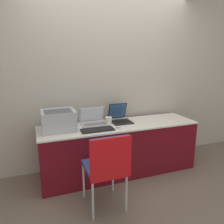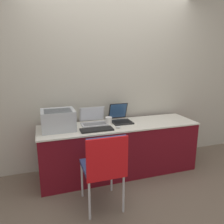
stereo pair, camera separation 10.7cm
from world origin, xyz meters
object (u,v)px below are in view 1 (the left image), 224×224
at_px(printer, 58,120).
at_px(chair, 107,164).
at_px(coffee_cup, 109,121).
at_px(mouse, 119,127).
at_px(external_keyboard, 97,130).
at_px(laptop_right, 120,118).
at_px(laptop_left, 94,121).

bearing_deg(printer, chair, -63.48).
bearing_deg(coffee_cup, mouse, -74.15).
height_order(mouse, chair, chair).
distance_m(external_keyboard, chair, 0.63).
bearing_deg(coffee_cup, laptop_right, 16.78).
bearing_deg(laptop_right, mouse, -115.35).
relative_size(laptop_left, mouse, 4.75).
height_order(laptop_left, laptop_right, laptop_right).
distance_m(laptop_right, chair, 1.03).
bearing_deg(printer, laptop_left, 11.88).
bearing_deg(chair, external_keyboard, 82.89).
xyz_separation_m(printer, coffee_cup, (0.69, 0.04, -0.09)).
relative_size(laptop_left, coffee_cup, 3.61).
relative_size(laptop_left, external_keyboard, 0.85).
bearing_deg(mouse, printer, 166.16).
relative_size(printer, laptop_left, 1.18).
xyz_separation_m(printer, laptop_right, (0.89, 0.10, -0.08)).
bearing_deg(laptop_right, printer, -173.71).
distance_m(laptop_right, mouse, 0.32).
relative_size(printer, mouse, 5.59).
height_order(laptop_right, coffee_cup, laptop_right).
relative_size(printer, coffee_cup, 4.25).
xyz_separation_m(laptop_left, mouse, (0.26, -0.29, -0.04)).
distance_m(printer, external_keyboard, 0.51).
relative_size(laptop_right, mouse, 4.59).
bearing_deg(chair, laptop_left, 83.39).
bearing_deg(chair, printer, 116.52).
relative_size(printer, external_keyboard, 1.00).
bearing_deg(laptop_right, chair, -119.81).
distance_m(printer, chair, 0.92).
distance_m(mouse, chair, 0.72).
bearing_deg(laptop_left, mouse, -47.49).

